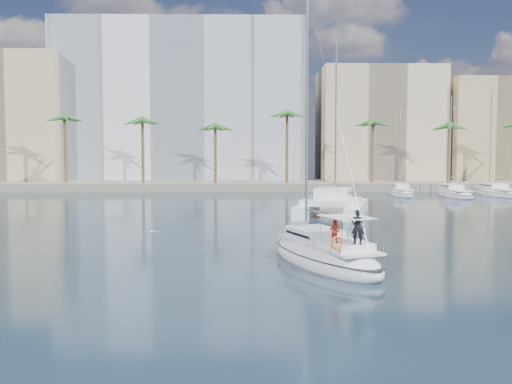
{
  "coord_description": "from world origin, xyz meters",
  "views": [
    {
      "loc": [
        -0.7,
        -28.65,
        5.81
      ],
      "look_at": [
        -0.2,
        1.5,
        3.7
      ],
      "focal_mm": 40.0,
      "sensor_mm": 36.0,
      "label": 1
    }
  ],
  "objects": [
    {
      "name": "ground",
      "position": [
        0.0,
        0.0,
        0.0
      ],
      "size": [
        160.0,
        160.0,
        0.0
      ],
      "primitive_type": "plane",
      "color": "black",
      "rests_on": "ground"
    },
    {
      "name": "quay",
      "position": [
        0.0,
        61.0,
        0.6
      ],
      "size": [
        120.0,
        14.0,
        1.2
      ],
      "primitive_type": "cube",
      "color": "gray",
      "rests_on": "ground"
    },
    {
      "name": "building_modern",
      "position": [
        -12.0,
        73.0,
        14.0
      ],
      "size": [
        42.0,
        16.0,
        28.0
      ],
      "primitive_type": "cube",
      "color": "white",
      "rests_on": "ground"
    },
    {
      "name": "building_tan_left",
      "position": [
        -42.0,
        69.0,
        11.0
      ],
      "size": [
        22.0,
        14.0,
        22.0
      ],
      "primitive_type": "cube",
      "color": "tan",
      "rests_on": "ground"
    },
    {
      "name": "building_beige",
      "position": [
        22.0,
        70.0,
        10.0
      ],
      "size": [
        20.0,
        14.0,
        20.0
      ],
      "primitive_type": "cube",
      "color": "#CCB592",
      "rests_on": "ground"
    },
    {
      "name": "building_tan_right",
      "position": [
        42.0,
        68.0,
        9.0
      ],
      "size": [
        18.0,
        12.0,
        18.0
      ],
      "primitive_type": "cube",
      "color": "tan",
      "rests_on": "ground"
    },
    {
      "name": "palm_left",
      "position": [
        -34.0,
        57.0,
        10.28
      ],
      "size": [
        3.6,
        3.6,
        12.3
      ],
      "color": "brown",
      "rests_on": "ground"
    },
    {
      "name": "palm_centre",
      "position": [
        0.0,
        57.0,
        10.28
      ],
      "size": [
        3.6,
        3.6,
        12.3
      ],
      "color": "brown",
      "rests_on": "ground"
    },
    {
      "name": "palm_right",
      "position": [
        34.0,
        57.0,
        10.28
      ],
      "size": [
        3.6,
        3.6,
        12.3
      ],
      "color": "brown",
      "rests_on": "ground"
    },
    {
      "name": "main_sloop",
      "position": [
        3.34,
        0.55,
        0.49
      ],
      "size": [
        6.55,
        10.63,
        15.06
      ],
      "rotation": [
        0.0,
        0.0,
        0.35
      ],
      "color": "white",
      "rests_on": "ground"
    },
    {
      "name": "catamaran",
      "position": [
        7.28,
        23.83,
        1.13
      ],
      "size": [
        8.5,
        12.34,
        16.47
      ],
      "rotation": [
        0.0,
        0.0,
        -0.28
      ],
      "color": "white",
      "rests_on": "ground"
    },
    {
      "name": "seagull",
      "position": [
        -6.73,
        7.35,
        0.78
      ],
      "size": [
        1.11,
        0.48,
        0.21
      ],
      "color": "silver",
      "rests_on": "ground"
    },
    {
      "name": "moored_yacht_a",
      "position": [
        20.0,
        47.0,
        0.0
      ],
      "size": [
        3.37,
        9.52,
        11.9
      ],
      "primitive_type": null,
      "rotation": [
        0.0,
        0.0,
        -0.07
      ],
      "color": "white",
      "rests_on": "ground"
    },
    {
      "name": "moored_yacht_b",
      "position": [
        26.5,
        45.0,
        0.0
      ],
      "size": [
        3.32,
        10.83,
        13.72
      ],
      "primitive_type": null,
      "rotation": [
        0.0,
        0.0,
        -0.02
      ],
      "color": "white",
      "rests_on": "ground"
    },
    {
      "name": "moored_yacht_c",
      "position": [
        33.0,
        47.0,
        0.0
      ],
      "size": [
        3.98,
        12.33,
        15.54
      ],
      "primitive_type": null,
      "rotation": [
        0.0,
        0.0,
        0.03
      ],
      "color": "white",
      "rests_on": "ground"
    }
  ]
}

